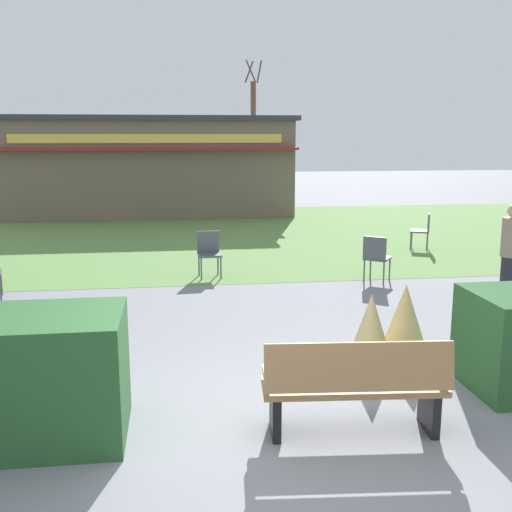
# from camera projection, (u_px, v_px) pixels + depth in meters

# --- Properties ---
(ground_plane) EXTENTS (80.00, 80.00, 0.00)m
(ground_plane) POSITION_uv_depth(u_px,v_px,m) (268.00, 427.00, 5.84)
(ground_plane) COLOR slate
(lawn_patch) EXTENTS (36.00, 12.00, 0.01)m
(lawn_patch) POSITION_uv_depth(u_px,v_px,m) (204.00, 234.00, 17.17)
(lawn_patch) COLOR #5B8442
(lawn_patch) RESTS_ON ground_plane
(park_bench) EXTENTS (1.74, 0.67, 0.95)m
(park_bench) POSITION_uv_depth(u_px,v_px,m) (355.00, 386.00, 5.60)
(park_bench) COLOR #9E7547
(park_bench) RESTS_ON ground_plane
(hedge_left) EXTENTS (2.16, 1.10, 1.17)m
(hedge_left) POSITION_uv_depth(u_px,v_px,m) (3.00, 379.00, 5.50)
(hedge_left) COLOR #28562B
(hedge_left) RESTS_ON ground_plane
(ornamental_grass_behind_left) EXTENTS (0.65, 0.65, 0.95)m
(ornamental_grass_behind_left) POSITION_uv_depth(u_px,v_px,m) (405.00, 322.00, 7.56)
(ornamental_grass_behind_left) COLOR tan
(ornamental_grass_behind_left) RESTS_ON ground_plane
(ornamental_grass_behind_right) EXTENTS (0.59, 0.59, 0.91)m
(ornamental_grass_behind_right) POSITION_uv_depth(u_px,v_px,m) (371.00, 331.00, 7.27)
(ornamental_grass_behind_right) COLOR tan
(ornamental_grass_behind_right) RESTS_ON ground_plane
(food_kiosk) EXTENTS (9.84, 4.47, 3.36)m
(food_kiosk) POSITION_uv_depth(u_px,v_px,m) (151.00, 165.00, 21.44)
(food_kiosk) COLOR #6B5B4C
(food_kiosk) RESTS_ON ground_plane
(cafe_chair_west) EXTENTS (0.59, 0.59, 0.89)m
(cafe_chair_west) POSITION_uv_depth(u_px,v_px,m) (424.00, 228.00, 14.75)
(cafe_chair_west) COLOR #4C5156
(cafe_chair_west) RESTS_ON ground_plane
(cafe_chair_center) EXTENTS (0.62, 0.62, 0.89)m
(cafe_chair_center) POSITION_uv_depth(u_px,v_px,m) (376.00, 255.00, 11.46)
(cafe_chair_center) COLOR #4C5156
(cafe_chair_center) RESTS_ON ground_plane
(cafe_chair_north) EXTENTS (0.47, 0.47, 0.89)m
(cafe_chair_north) POSITION_uv_depth(u_px,v_px,m) (209.00, 250.00, 11.95)
(cafe_chair_north) COLOR #4C5156
(cafe_chair_north) RESTS_ON ground_plane
(person_strolling) EXTENTS (0.34, 0.34, 1.69)m
(person_strolling) POSITION_uv_depth(u_px,v_px,m) (511.00, 256.00, 9.68)
(person_strolling) COLOR #23232D
(person_strolling) RESTS_ON ground_plane
(parked_car_west_slot) EXTENTS (4.33, 2.30, 1.20)m
(parked_car_west_slot) POSITION_uv_depth(u_px,v_px,m) (74.00, 182.00, 27.61)
(parked_car_west_slot) COLOR #2D6638
(parked_car_west_slot) RESTS_ON ground_plane
(parked_car_center_slot) EXTENTS (4.21, 2.08, 1.20)m
(parked_car_center_slot) POSITION_uv_depth(u_px,v_px,m) (184.00, 181.00, 28.27)
(parked_car_center_slot) COLOR maroon
(parked_car_center_slot) RESTS_ON ground_plane
(tree_left_bg) EXTENTS (0.91, 0.96, 6.54)m
(tree_left_bg) POSITION_uv_depth(u_px,v_px,m) (253.00, 132.00, 32.34)
(tree_left_bg) COLOR brown
(tree_left_bg) RESTS_ON ground_plane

